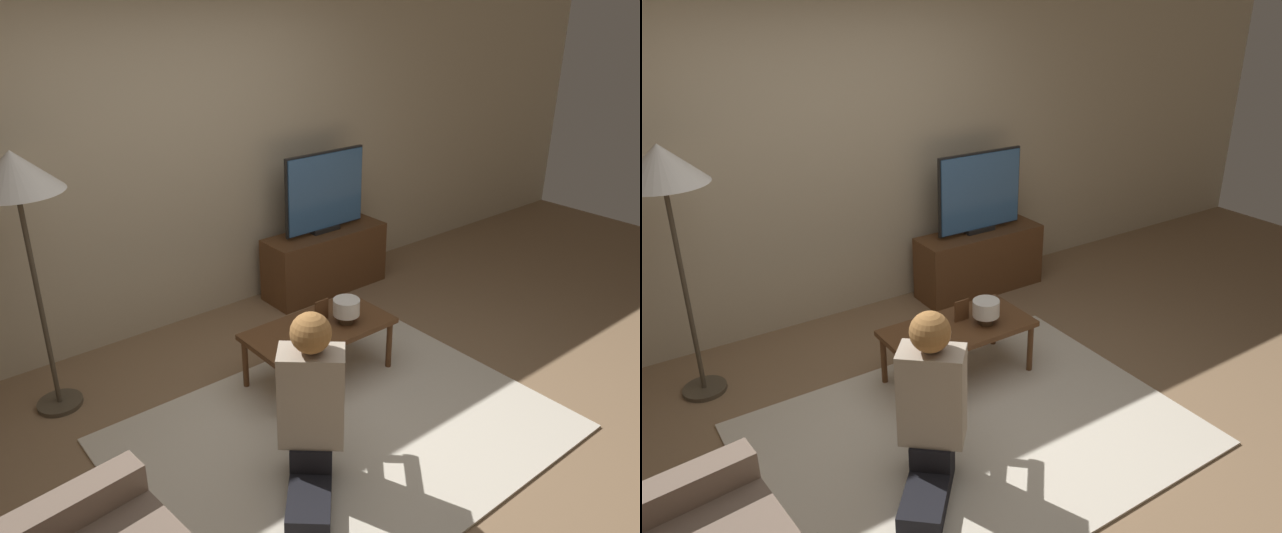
% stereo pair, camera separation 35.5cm
% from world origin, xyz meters
% --- Properties ---
extents(ground_plane, '(10.00, 10.00, 0.00)m').
position_xyz_m(ground_plane, '(0.00, 0.00, 0.00)').
color(ground_plane, '#896B4C').
extents(wall_back, '(10.00, 0.06, 2.60)m').
position_xyz_m(wall_back, '(0.00, 1.93, 1.30)').
color(wall_back, beige).
rests_on(wall_back, ground_plane).
extents(rug, '(2.53, 1.88, 0.02)m').
position_xyz_m(rug, '(0.00, 0.00, 0.01)').
color(rug, beige).
rests_on(rug, ground_plane).
extents(tv_stand, '(1.13, 0.37, 0.55)m').
position_xyz_m(tv_stand, '(1.19, 1.62, 0.27)').
color(tv_stand, brown).
rests_on(tv_stand, ground_plane).
extents(tv, '(0.81, 0.08, 0.69)m').
position_xyz_m(tv, '(1.19, 1.63, 0.90)').
color(tv, black).
rests_on(tv, tv_stand).
extents(coffee_table, '(0.99, 0.51, 0.40)m').
position_xyz_m(coffee_table, '(0.27, 0.56, 0.36)').
color(coffee_table, brown).
rests_on(coffee_table, ground_plane).
extents(floor_lamp, '(0.52, 0.52, 1.66)m').
position_xyz_m(floor_lamp, '(-1.23, 1.36, 1.47)').
color(floor_lamp, '#4C4233').
rests_on(floor_lamp, ground_plane).
extents(person_kneeling, '(0.74, 0.80, 1.01)m').
position_xyz_m(person_kneeling, '(-0.38, -0.18, 0.52)').
color(person_kneeling, black).
rests_on(person_kneeling, rug).
extents(picture_frame, '(0.11, 0.01, 0.15)m').
position_xyz_m(picture_frame, '(0.33, 0.62, 0.48)').
color(picture_frame, brown).
rests_on(picture_frame, coffee_table).
extents(table_lamp, '(0.18, 0.18, 0.17)m').
position_xyz_m(table_lamp, '(0.44, 0.49, 0.51)').
color(table_lamp, '#4C3823').
rests_on(table_lamp, coffee_table).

